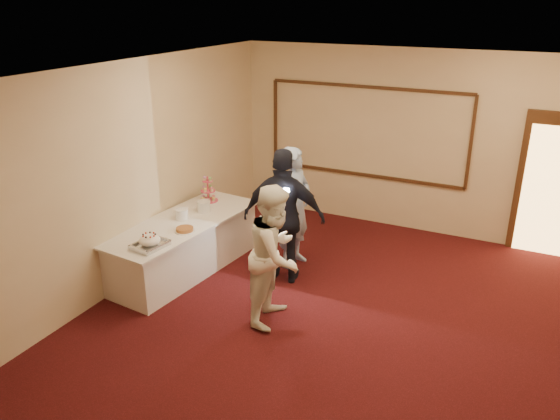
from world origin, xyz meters
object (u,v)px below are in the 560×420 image
object	(u,v)px
buffet_table	(184,246)
tart	(185,230)
plate_stack_a	(182,214)
cupcake_stand	(208,191)
man	(295,207)
guest	(284,217)
woman	(276,255)
plate_stack_b	(204,206)
pavlova_tray	(150,242)

from	to	relation	value
buffet_table	tart	size ratio (longest dim) A/B	9.54
buffet_table	plate_stack_a	distance (m)	0.47
cupcake_stand	man	xyz separation A→B (m)	(1.46, 0.04, -0.03)
plate_stack_a	man	bearing A→B (deg)	31.09
man	guest	xyz separation A→B (m)	(0.08, -0.52, 0.06)
buffet_table	plate_stack_a	xyz separation A→B (m)	(-0.04, 0.06, 0.46)
cupcake_stand	woman	world-z (taller)	woman
buffet_table	plate_stack_b	distance (m)	0.65
man	plate_stack_b	bearing A→B (deg)	117.55
pavlova_tray	tart	size ratio (longest dim) A/B	1.84
tart	guest	distance (m)	1.35
buffet_table	man	xyz separation A→B (m)	(1.35, 0.90, 0.51)
plate_stack_b	man	bearing A→B (deg)	19.59
cupcake_stand	guest	world-z (taller)	guest
woman	tart	bearing A→B (deg)	75.46
man	woman	xyz separation A→B (m)	(0.41, -1.44, -0.03)
cupcake_stand	tart	size ratio (longest dim) A/B	1.59
buffet_table	man	size ratio (longest dim) A/B	1.45
man	guest	world-z (taller)	guest
tart	guest	xyz separation A→B (m)	(1.17, 0.66, 0.15)
pavlova_tray	man	size ratio (longest dim) A/B	0.28
woman	man	bearing A→B (deg)	11.34
cupcake_stand	tart	distance (m)	1.20
cupcake_stand	guest	bearing A→B (deg)	-17.44
man	guest	size ratio (longest dim) A/B	0.94
plate_stack_a	woman	size ratio (longest dim) A/B	0.11
pavlova_tray	plate_stack_b	xyz separation A→B (m)	(-0.06, 1.32, 0.01)
pavlova_tray	tart	xyz separation A→B (m)	(0.11, 0.60, -0.05)
woman	plate_stack_a	bearing A→B (deg)	66.84
plate_stack_a	tart	xyz separation A→B (m)	(0.29, -0.34, -0.05)
plate_stack_b	man	distance (m)	1.34
buffet_table	cupcake_stand	bearing A→B (deg)	97.34
buffet_table	cupcake_stand	size ratio (longest dim) A/B	5.98
buffet_table	woman	xyz separation A→B (m)	(1.75, -0.54, 0.48)
cupcake_stand	plate_stack_b	distance (m)	0.46
plate_stack_a	man	xyz separation A→B (m)	(1.38, 0.84, 0.05)
tart	woman	distance (m)	1.53
tart	guest	bearing A→B (deg)	29.19
buffet_table	plate_stack_a	bearing A→B (deg)	122.75
plate_stack_b	tart	world-z (taller)	plate_stack_b
plate_stack_b	tart	bearing A→B (deg)	-76.73
pavlova_tray	plate_stack_a	size ratio (longest dim) A/B	2.67
tart	woman	size ratio (longest dim) A/B	0.16
pavlova_tray	plate_stack_b	bearing A→B (deg)	92.76
tart	man	distance (m)	1.61
pavlova_tray	woman	xyz separation A→B (m)	(1.61, 0.34, 0.02)
man	woman	bearing A→B (deg)	-156.18
plate_stack_a	tart	bearing A→B (deg)	-49.55
pavlova_tray	plate_stack_a	bearing A→B (deg)	100.99
guest	buffet_table	bearing A→B (deg)	-0.25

